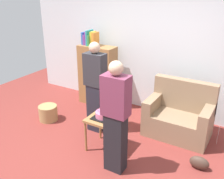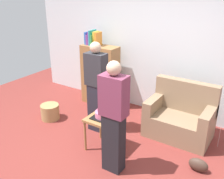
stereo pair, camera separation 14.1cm
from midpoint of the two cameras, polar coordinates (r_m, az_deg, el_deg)
ground_plane at (r=4.12m, az=-1.80°, el=-15.08°), size 8.00×8.00×0.00m
wall_back at (r=5.21m, az=11.11°, el=9.22°), size 6.00×0.10×2.70m
couch at (r=4.68m, az=15.68°, el=-6.04°), size 1.10×0.70×0.96m
bookshelf at (r=5.60m, az=-1.96°, el=3.44°), size 0.80×0.36×1.61m
side_table at (r=4.10m, az=-0.93°, el=-7.25°), size 0.48×0.48×0.56m
birthday_cake at (r=4.04m, az=-0.94°, el=-5.60°), size 0.32×0.32×0.17m
person_blowing_candles at (r=4.48m, az=-2.57°, el=0.49°), size 0.36×0.22×1.63m
person_holding_cake at (r=3.48m, az=1.54°, el=-6.35°), size 0.36×0.22×1.63m
wicker_basket at (r=5.25m, az=-12.77°, el=-4.84°), size 0.36×0.36×0.30m
handbag at (r=4.06m, az=19.52°, el=-15.45°), size 0.28×0.14×0.20m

